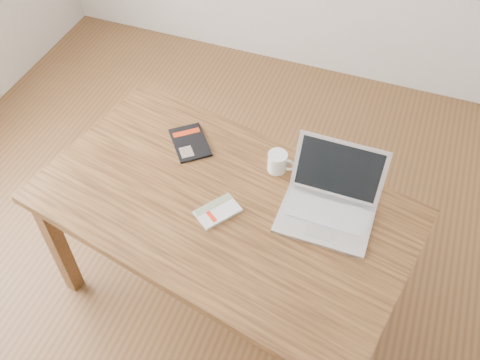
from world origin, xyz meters
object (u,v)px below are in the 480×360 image
(black_guidebook, at_px, (190,142))
(laptop, at_px, (330,202))
(desk, at_px, (224,217))
(white_guidebook, at_px, (218,211))
(coffee_mug, at_px, (278,162))

(black_guidebook, relative_size, laptop, 0.71)
(black_guidebook, xyz_separation_m, laptop, (0.68, -0.15, 0.05))
(desk, height_order, white_guidebook, white_guidebook)
(coffee_mug, bearing_deg, white_guidebook, -114.15)
(white_guidebook, distance_m, black_guidebook, 0.41)
(white_guidebook, xyz_separation_m, coffee_mug, (0.15, 0.31, 0.04))
(black_guidebook, bearing_deg, desk, -84.62)
(coffee_mug, bearing_deg, desk, -117.91)
(coffee_mug, bearing_deg, laptop, -25.88)
(white_guidebook, relative_size, black_guidebook, 0.78)
(black_guidebook, bearing_deg, coffee_mug, -41.14)
(black_guidebook, height_order, coffee_mug, coffee_mug)
(laptop, bearing_deg, white_guidebook, -157.71)
(desk, xyz_separation_m, coffee_mug, (0.15, 0.26, 0.14))
(desk, height_order, coffee_mug, coffee_mug)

